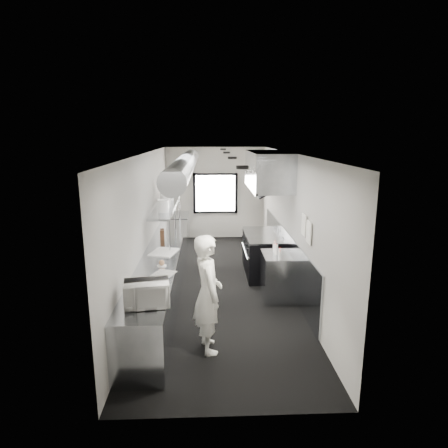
{
  "coord_description": "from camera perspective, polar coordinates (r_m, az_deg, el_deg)",
  "views": [
    {
      "loc": [
        -0.24,
        -7.86,
        3.17
      ],
      "look_at": [
        0.09,
        -0.2,
        1.4
      ],
      "focal_mm": 31.19,
      "sensor_mm": 36.0,
      "label": 1
    }
  ],
  "objects": [
    {
      "name": "range",
      "position": [
        9.06,
        5.78,
        -4.38
      ],
      "size": [
        0.88,
        1.6,
        0.94
      ],
      "color": "black",
      "rests_on": "floor"
    },
    {
      "name": "cutting_board",
      "position": [
        7.75,
        -8.83,
        -4.09
      ],
      "size": [
        0.59,
        0.7,
        0.02
      ],
      "primitive_type": "cube",
      "rotation": [
        0.0,
        0.0,
        -0.26
      ],
      "color": "silver",
      "rests_on": "prep_counter"
    },
    {
      "name": "microwave",
      "position": [
        5.45,
        -11.26,
        -9.96
      ],
      "size": [
        0.61,
        0.5,
        0.33
      ],
      "primitive_type": "imported",
      "rotation": [
        0.0,
        0.0,
        0.15
      ],
      "color": "silver",
      "rests_on": "prep_counter"
    },
    {
      "name": "ceiling",
      "position": [
        7.87,
        -0.72,
        10.32
      ],
      "size": [
        3.0,
        8.0,
        0.01
      ],
      "primitive_type": "cube",
      "color": "beige",
      "rests_on": "wall_back"
    },
    {
      "name": "knife_block",
      "position": [
        8.68,
        -9.04,
        -1.53
      ],
      "size": [
        0.11,
        0.21,
        0.23
      ],
      "primitive_type": "cube",
      "rotation": [
        0.0,
        0.0,
        0.1
      ],
      "color": "#572F1E",
      "rests_on": "prep_counter"
    },
    {
      "name": "plate_stack_c",
      "position": [
        9.12,
        -8.59,
        3.94
      ],
      "size": [
        0.34,
        0.34,
        0.36
      ],
      "primitive_type": "cylinder",
      "rotation": [
        0.0,
        0.0,
        -0.39
      ],
      "color": "white",
      "rests_on": "pass_shelf"
    },
    {
      "name": "wall_cladding",
      "position": [
        8.74,
        9.04,
        -4.6
      ],
      "size": [
        0.03,
        5.5,
        1.1
      ],
      "primitive_type": "cube",
      "color": "#99A1A7",
      "rests_on": "wall_right"
    },
    {
      "name": "pastry",
      "position": [
        6.97,
        -9.13,
        -5.6
      ],
      "size": [
        0.1,
        0.1,
        0.1
      ],
      "primitive_type": "sphere",
      "color": "tan",
      "rests_on": "small_plate"
    },
    {
      "name": "newspaper",
      "position": [
        6.58,
        -8.94,
        -7.27
      ],
      "size": [
        0.47,
        0.51,
        0.01
      ],
      "primitive_type": "cube",
      "rotation": [
        0.0,
        0.0,
        -0.41
      ],
      "color": "silver",
      "rests_on": "prep_counter"
    },
    {
      "name": "squeeze_bottle_e",
      "position": [
        7.89,
        7.48,
        -3.17
      ],
      "size": [
        0.07,
        0.07,
        0.17
      ],
      "primitive_type": "cylinder",
      "rotation": [
        0.0,
        0.0,
        -0.33
      ],
      "color": "silver",
      "rests_on": "bottle_station"
    },
    {
      "name": "wall_left",
      "position": [
        8.15,
        -11.29,
        0.22
      ],
      "size": [
        0.02,
        8.0,
        2.8
      ],
      "primitive_type": "cube",
      "color": "#AFACA6",
      "rests_on": "floor"
    },
    {
      "name": "exhaust_hood",
      "position": [
        8.69,
        6.45,
        7.79
      ],
      "size": [
        0.81,
        2.2,
        0.88
      ],
      "color": "#99A1A7",
      "rests_on": "ceiling"
    },
    {
      "name": "plate_stack_d",
      "position": [
        9.76,
        -8.11,
        4.55
      ],
      "size": [
        0.29,
        0.29,
        0.37
      ],
      "primitive_type": "cylinder",
      "rotation": [
        0.0,
        0.0,
        -0.26
      ],
      "color": "white",
      "rests_on": "pass_shelf"
    },
    {
      "name": "floor",
      "position": [
        8.48,
        -0.67,
        -8.94
      ],
      "size": [
        3.0,
        8.0,
        0.01
      ],
      "primitive_type": "cube",
      "color": "black",
      "rests_on": "ground"
    },
    {
      "name": "far_work_table",
      "position": [
        11.42,
        -6.95,
        -0.85
      ],
      "size": [
        0.7,
        1.2,
        0.9
      ],
      "primitive_type": "cube",
      "color": "#99A1A7",
      "rests_on": "floor"
    },
    {
      "name": "deli_tub_b",
      "position": [
        5.98,
        -12.46,
        -9.13
      ],
      "size": [
        0.17,
        0.17,
        0.1
      ],
      "primitive_type": "cylinder",
      "rotation": [
        0.0,
        0.0,
        0.35
      ],
      "color": "#B2BDAE",
      "rests_on": "prep_counter"
    },
    {
      "name": "plate_stack_a",
      "position": [
        8.26,
        -8.9,
        2.61
      ],
      "size": [
        0.27,
        0.27,
        0.26
      ],
      "primitive_type": "cylinder",
      "rotation": [
        0.0,
        0.0,
        -0.26
      ],
      "color": "white",
      "rests_on": "pass_shelf"
    },
    {
      "name": "wall_front",
      "position": [
        4.25,
        0.99,
        -11.61
      ],
      "size": [
        3.0,
        0.02,
        2.8
      ],
      "primitive_type": "cube",
      "color": "#AFACA6",
      "rests_on": "floor"
    },
    {
      "name": "prep_counter",
      "position": [
        7.9,
        -9.0,
        -7.3
      ],
      "size": [
        0.7,
        6.0,
        0.9
      ],
      "primitive_type": "cube",
      "color": "#99A1A7",
      "rests_on": "floor"
    },
    {
      "name": "service_window",
      "position": [
        11.96,
        -1.28,
        4.51
      ],
      "size": [
        1.36,
        0.05,
        1.25
      ],
      "color": "white",
      "rests_on": "wall_back"
    },
    {
      "name": "plate_stack_b",
      "position": [
        8.8,
        -8.54,
        3.31
      ],
      "size": [
        0.24,
        0.24,
        0.28
      ],
      "primitive_type": "cylinder",
      "rotation": [
        0.0,
        0.0,
        0.15
      ],
      "color": "white",
      "rests_on": "pass_shelf"
    },
    {
      "name": "small_plate",
      "position": [
        6.99,
        -9.11,
        -6.04
      ],
      "size": [
        0.21,
        0.21,
        0.01
      ],
      "primitive_type": "cylinder",
      "rotation": [
        0.0,
        0.0,
        0.29
      ],
      "color": "white",
      "rests_on": "prep_counter"
    },
    {
      "name": "wall_back",
      "position": [
        11.99,
        -1.28,
        4.53
      ],
      "size": [
        3.0,
        0.02,
        2.8
      ],
      "primitive_type": "cube",
      "color": "#AFACA6",
      "rests_on": "floor"
    },
    {
      "name": "deli_tub_a",
      "position": [
        5.86,
        -12.5,
        -9.54
      ],
      "size": [
        0.2,
        0.2,
        0.11
      ],
      "primitive_type": "cylinder",
      "rotation": [
        0.0,
        0.0,
        -0.35
      ],
      "color": "#B2BDAE",
      "rests_on": "prep_counter"
    },
    {
      "name": "notice_sheet_b",
      "position": [
        6.73,
        12.33,
        -1.22
      ],
      "size": [
        0.02,
        0.28,
        0.38
      ],
      "primitive_type": "cube",
      "color": "white",
      "rests_on": "wall_right"
    },
    {
      "name": "line_cook",
      "position": [
        5.79,
        -2.38,
        -10.16
      ],
      "size": [
        0.56,
        0.73,
        1.78
      ],
      "primitive_type": "imported",
      "rotation": [
        0.0,
        0.0,
        1.8
      ],
      "color": "white",
      "rests_on": "floor"
    },
    {
      "name": "pass_shelf",
      "position": [
        9.06,
        -8.45,
        2.48
      ],
      "size": [
        0.45,
        3.0,
        0.68
      ],
      "color": "#99A1A7",
      "rests_on": "prep_counter"
    },
    {
      "name": "squeeze_bottle_b",
      "position": [
        7.43,
        8.19,
        -4.22
      ],
      "size": [
        0.06,
        0.06,
        0.17
      ],
      "primitive_type": "cylinder",
      "rotation": [
        0.0,
        0.0,
        0.09
      ],
      "color": "silver",
      "rests_on": "bottle_station"
    },
    {
      "name": "squeeze_bottle_d",
      "position": [
        7.74,
        7.37,
        -3.51
      ],
      "size": [
        0.07,
        0.07,
        0.17
      ],
      "primitive_type": "cylinder",
      "rotation": [
        0.0,
        0.0,
        -0.28
      ],
      "color": "silver",
      "rests_on": "bottle_station"
    },
    {
      "name": "wall_right",
      "position": [
        8.24,
        9.79,
        0.42
      ],
      "size": [
        0.02,
        8.0,
        2.8
      ],
      "primitive_type": "cube",
      "color": "#AFACA6",
      "rests_on": "floor"
    },
    {
      "name": "squeeze_bottle_c",
      "position": [
        7.59,
        7.66,
        -3.73
      ],
      "size": [
        0.08,
        0.08,
        0.19
      ],
      "primitive_type": "cylinder",
      "rotation": [
        0.0,
        0.0,
        -0.39
      ],
      "color": "silver",
      "rests_on": "bottle_station"
    },
    {
      "name": "bottle_station",
      "position": [
        7.78,
        8.06,
        -7.58
      ],
      "size": [
        0.65,
        0.8,
        0.9
      ],
      "primitive_type": "cube",
      "color": "#99A1A7",
      "rests_on": "floor"
    },
    {
      "name": "squeeze_bottle_a",
      "position": [
        7.29,
        8.2,
        -4.58
      ],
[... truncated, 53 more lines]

